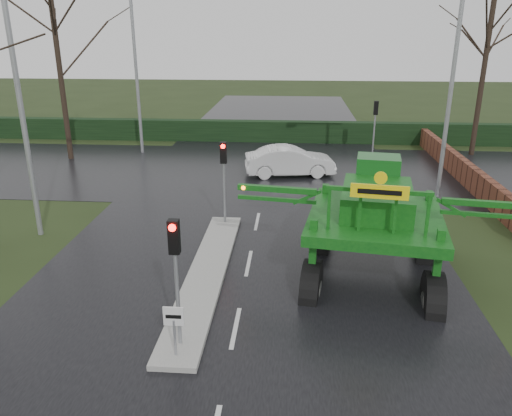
# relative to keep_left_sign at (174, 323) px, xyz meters

# --- Properties ---
(ground) EXTENTS (140.00, 140.00, 0.00)m
(ground) POSITION_rel_keep_left_sign_xyz_m (1.30, 1.50, -1.06)
(ground) COLOR black
(ground) RESTS_ON ground
(road_main) EXTENTS (14.00, 80.00, 0.02)m
(road_main) POSITION_rel_keep_left_sign_xyz_m (1.30, 11.50, -1.05)
(road_main) COLOR black
(road_main) RESTS_ON ground
(road_cross) EXTENTS (80.00, 12.00, 0.02)m
(road_cross) POSITION_rel_keep_left_sign_xyz_m (1.30, 17.50, -1.05)
(road_cross) COLOR black
(road_cross) RESTS_ON ground
(median_island) EXTENTS (1.20, 10.00, 0.16)m
(median_island) POSITION_rel_keep_left_sign_xyz_m (0.00, 4.50, -0.97)
(median_island) COLOR gray
(median_island) RESTS_ON ground
(hedge_row) EXTENTS (44.00, 0.90, 1.50)m
(hedge_row) POSITION_rel_keep_left_sign_xyz_m (1.30, 25.50, -0.31)
(hedge_row) COLOR black
(hedge_row) RESTS_ON ground
(brick_wall) EXTENTS (0.40, 20.00, 1.20)m
(brick_wall) POSITION_rel_keep_left_sign_xyz_m (11.80, 17.50, -0.46)
(brick_wall) COLOR #592D1E
(brick_wall) RESTS_ON ground
(keep_left_sign) EXTENTS (0.50, 0.07, 1.35)m
(keep_left_sign) POSITION_rel_keep_left_sign_xyz_m (0.00, 0.00, 0.00)
(keep_left_sign) COLOR gray
(keep_left_sign) RESTS_ON ground
(traffic_signal_near) EXTENTS (0.26, 0.33, 3.52)m
(traffic_signal_near) POSITION_rel_keep_left_sign_xyz_m (0.00, 0.49, 1.53)
(traffic_signal_near) COLOR gray
(traffic_signal_near) RESTS_ON ground
(traffic_signal_mid) EXTENTS (0.26, 0.33, 3.52)m
(traffic_signal_mid) POSITION_rel_keep_left_sign_xyz_m (0.00, 8.99, 1.53)
(traffic_signal_mid) COLOR gray
(traffic_signal_mid) RESTS_ON ground
(traffic_signal_far) EXTENTS (0.26, 0.33, 3.52)m
(traffic_signal_far) POSITION_rel_keep_left_sign_xyz_m (7.80, 21.51, 1.53)
(traffic_signal_far) COLOR gray
(traffic_signal_far) RESTS_ON ground
(street_light_left_near) EXTENTS (3.85, 0.30, 10.00)m
(street_light_left_near) POSITION_rel_keep_left_sign_xyz_m (-6.89, 7.50, 4.93)
(street_light_left_near) COLOR gray
(street_light_left_near) RESTS_ON ground
(street_light_right) EXTENTS (3.85, 0.30, 10.00)m
(street_light_right) POSITION_rel_keep_left_sign_xyz_m (9.49, 13.50, 4.93)
(street_light_right) COLOR gray
(street_light_right) RESTS_ON ground
(street_light_left_far) EXTENTS (3.85, 0.30, 10.00)m
(street_light_left_far) POSITION_rel_keep_left_sign_xyz_m (-6.89, 21.50, 4.93)
(street_light_left_far) COLOR gray
(street_light_left_far) RESTS_ON ground
(tree_left_far) EXTENTS (7.70, 7.70, 13.26)m
(tree_left_far) POSITION_rel_keep_left_sign_xyz_m (-11.20, 19.50, 6.09)
(tree_left_far) COLOR black
(tree_left_far) RESTS_ON ground
(tree_right_far) EXTENTS (7.00, 7.00, 12.05)m
(tree_right_far) POSITION_rel_keep_left_sign_xyz_m (14.30, 22.50, 5.44)
(tree_right_far) COLOR black
(tree_right_far) RESTS_ON ground
(crop_sprayer) EXTENTS (8.92, 6.15, 5.03)m
(crop_sprayer) POSITION_rel_keep_left_sign_xyz_m (3.46, 3.97, 1.32)
(crop_sprayer) COLOR black
(crop_sprayer) RESTS_ON ground
(white_sedan) EXTENTS (5.13, 2.47, 1.62)m
(white_sedan) POSITION_rel_keep_left_sign_xyz_m (2.59, 16.72, -1.06)
(white_sedan) COLOR silver
(white_sedan) RESTS_ON ground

